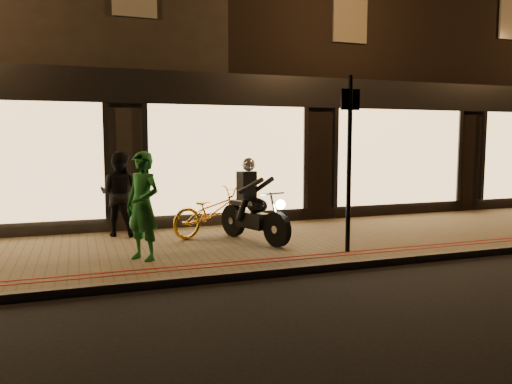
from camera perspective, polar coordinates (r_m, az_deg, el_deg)
ground at (r=7.76m, az=5.49°, el=-9.33°), size 90.00×90.00×0.00m
sidewalk at (r=9.55m, az=0.37°, el=-6.02°), size 50.00×4.00×0.12m
kerb_stone at (r=7.79m, az=5.34°, el=-8.81°), size 50.00×0.14×0.12m
red_kerb_lines at (r=8.22m, az=3.86°, el=-7.57°), size 50.00×0.26×0.01m
building_row at (r=16.23m, az=-8.34°, el=13.72°), size 48.00×10.11×8.50m
motorcycle at (r=9.49m, az=-0.38°, el=-1.96°), size 0.85×1.86×1.59m
sign_post at (r=8.63m, az=10.61°, el=4.22°), size 0.35×0.08×3.00m
bicycle_gold at (r=10.08m, az=-5.07°, el=-2.25°), size 1.95×1.31×0.97m
person_green at (r=8.18m, az=-12.80°, el=-1.55°), size 0.73×0.76×1.75m
person_dark at (r=10.36m, az=-15.34°, el=-0.21°), size 1.03×0.95×1.69m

